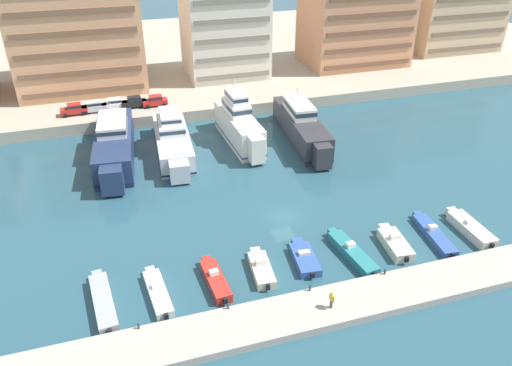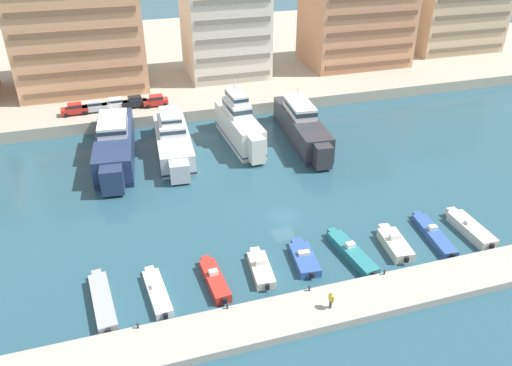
{
  "view_description": "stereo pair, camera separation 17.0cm",
  "coord_description": "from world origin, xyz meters",
  "px_view_note": "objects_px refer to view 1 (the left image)",
  "views": [
    {
      "loc": [
        -17.32,
        -44.82,
        32.55
      ],
      "look_at": [
        -2.04,
        4.32,
        2.5
      ],
      "focal_mm": 35.0,
      "sensor_mm": 36.0,
      "label": 1
    },
    {
      "loc": [
        -17.15,
        -44.87,
        32.55
      ],
      "look_at": [
        -2.04,
        4.32,
        2.5
      ],
      "focal_mm": 35.0,
      "sensor_mm": 36.0,
      "label": 2
    }
  ],
  "objects_px": {
    "motorboat_cream_far_right": "(470,228)",
    "car_red_center": "(155,100)",
    "motorboat_cream_center_left": "(261,269)",
    "motorboat_blue_center": "(304,258)",
    "yacht_silver_left": "(173,139)",
    "motorboat_grey_far_left": "(103,302)",
    "car_white_mid_left": "(114,103)",
    "motorboat_blue_right": "(434,234)",
    "car_red_far_left": "(74,109)",
    "pedestrian_near_edge": "(332,298)",
    "motorboat_red_mid_left": "(215,280)",
    "motorboat_white_left": "(158,292)",
    "motorboat_teal_center_right": "(352,252)",
    "motorboat_cream_mid_right": "(395,243)",
    "yacht_navy_far_left": "(114,144)",
    "car_silver_left": "(94,106)",
    "car_black_center_left": "(134,102)",
    "yacht_charcoal_center_left": "(301,126)",
    "yacht_ivory_mid_left": "(239,125)"
  },
  "relations": [
    {
      "from": "yacht_silver_left",
      "to": "motorboat_white_left",
      "type": "distance_m",
      "value": 29.99
    },
    {
      "from": "motorboat_teal_center_right",
      "to": "motorboat_white_left",
      "type": "bearing_deg",
      "value": 179.88
    },
    {
      "from": "motorboat_red_mid_left",
      "to": "motorboat_blue_center",
      "type": "xyz_separation_m",
      "value": [
        9.44,
        0.56,
        -0.07
      ]
    },
    {
      "from": "car_white_mid_left",
      "to": "car_red_center",
      "type": "relative_size",
      "value": 1.02
    },
    {
      "from": "yacht_silver_left",
      "to": "motorboat_grey_far_left",
      "type": "height_order",
      "value": "yacht_silver_left"
    },
    {
      "from": "motorboat_blue_center",
      "to": "yacht_charcoal_center_left",
      "type": "bearing_deg",
      "value": 69.0
    },
    {
      "from": "yacht_charcoal_center_left",
      "to": "pedestrian_near_edge",
      "type": "height_order",
      "value": "yacht_charcoal_center_left"
    },
    {
      "from": "motorboat_cream_mid_right",
      "to": "motorboat_cream_far_right",
      "type": "xyz_separation_m",
      "value": [
        9.42,
        -0.02,
        -0.01
      ]
    },
    {
      "from": "yacht_navy_far_left",
      "to": "motorboat_white_left",
      "type": "height_order",
      "value": "yacht_navy_far_left"
    },
    {
      "from": "motorboat_red_mid_left",
      "to": "car_black_center_left",
      "type": "height_order",
      "value": "car_black_center_left"
    },
    {
      "from": "motorboat_blue_center",
      "to": "motorboat_white_left",
      "type": "bearing_deg",
      "value": -177.72
    },
    {
      "from": "car_red_center",
      "to": "yacht_navy_far_left",
      "type": "bearing_deg",
      "value": -118.81
    },
    {
      "from": "motorboat_cream_center_left",
      "to": "pedestrian_near_edge",
      "type": "bearing_deg",
      "value": -59.85
    },
    {
      "from": "motorboat_cream_center_left",
      "to": "motorboat_cream_far_right",
      "type": "relative_size",
      "value": 0.82
    },
    {
      "from": "car_red_far_left",
      "to": "pedestrian_near_edge",
      "type": "xyz_separation_m",
      "value": [
        21.58,
        -50.29,
        -1.02
      ]
    },
    {
      "from": "car_white_mid_left",
      "to": "pedestrian_near_edge",
      "type": "bearing_deg",
      "value": -73.23
    },
    {
      "from": "motorboat_red_mid_left",
      "to": "car_red_far_left",
      "type": "xyz_separation_m",
      "value": [
        -12.67,
        43.36,
        2.37
      ]
    },
    {
      "from": "motorboat_white_left",
      "to": "car_red_far_left",
      "type": "bearing_deg",
      "value": 99.42
    },
    {
      "from": "car_silver_left",
      "to": "car_red_center",
      "type": "height_order",
      "value": "same"
    },
    {
      "from": "motorboat_cream_far_right",
      "to": "car_red_center",
      "type": "distance_m",
      "value": 52.07
    },
    {
      "from": "car_red_far_left",
      "to": "car_silver_left",
      "type": "bearing_deg",
      "value": 3.18
    },
    {
      "from": "motorboat_red_mid_left",
      "to": "pedestrian_near_edge",
      "type": "relative_size",
      "value": 3.82
    },
    {
      "from": "motorboat_cream_mid_right",
      "to": "motorboat_blue_right",
      "type": "distance_m",
      "value": 5.08
    },
    {
      "from": "motorboat_red_mid_left",
      "to": "car_silver_left",
      "type": "height_order",
      "value": "car_silver_left"
    },
    {
      "from": "yacht_navy_far_left",
      "to": "motorboat_grey_far_left",
      "type": "bearing_deg",
      "value": -95.81
    },
    {
      "from": "yacht_ivory_mid_left",
      "to": "motorboat_teal_center_right",
      "type": "relative_size",
      "value": 2.01
    },
    {
      "from": "yacht_charcoal_center_left",
      "to": "motorboat_cream_mid_right",
      "type": "bearing_deg",
      "value": -90.96
    },
    {
      "from": "car_silver_left",
      "to": "car_black_center_left",
      "type": "distance_m",
      "value": 6.34
    },
    {
      "from": "yacht_ivory_mid_left",
      "to": "motorboat_red_mid_left",
      "type": "distance_m",
      "value": 31.6
    },
    {
      "from": "car_black_center_left",
      "to": "car_red_center",
      "type": "height_order",
      "value": "same"
    },
    {
      "from": "motorboat_blue_right",
      "to": "car_red_far_left",
      "type": "height_order",
      "value": "car_red_far_left"
    },
    {
      "from": "motorboat_cream_center_left",
      "to": "car_red_far_left",
      "type": "bearing_deg",
      "value": 111.99
    },
    {
      "from": "yacht_charcoal_center_left",
      "to": "motorboat_blue_center",
      "type": "relative_size",
      "value": 3.38
    },
    {
      "from": "car_white_mid_left",
      "to": "motorboat_blue_right",
      "type": "bearing_deg",
      "value": -54.71
    },
    {
      "from": "motorboat_blue_center",
      "to": "motorboat_cream_mid_right",
      "type": "bearing_deg",
      "value": -3.93
    },
    {
      "from": "yacht_charcoal_center_left",
      "to": "motorboat_red_mid_left",
      "type": "xyz_separation_m",
      "value": [
        -19.85,
        -27.69,
        -1.76
      ]
    },
    {
      "from": "motorboat_cream_mid_right",
      "to": "car_black_center_left",
      "type": "relative_size",
      "value": 1.48
    },
    {
      "from": "yacht_silver_left",
      "to": "car_red_center",
      "type": "distance_m",
      "value": 14.03
    },
    {
      "from": "motorboat_white_left",
      "to": "motorboat_blue_right",
      "type": "bearing_deg",
      "value": 0.55
    },
    {
      "from": "motorboat_grey_far_left",
      "to": "motorboat_cream_mid_right",
      "type": "distance_m",
      "value": 29.75
    },
    {
      "from": "car_red_far_left",
      "to": "car_red_center",
      "type": "bearing_deg",
      "value": -0.43
    },
    {
      "from": "motorboat_grey_far_left",
      "to": "motorboat_teal_center_right",
      "type": "xyz_separation_m",
      "value": [
        24.8,
        -0.15,
        -0.02
      ]
    },
    {
      "from": "motorboat_cream_center_left",
      "to": "motorboat_blue_center",
      "type": "distance_m",
      "value": 4.72
    },
    {
      "from": "motorboat_white_left",
      "to": "pedestrian_near_edge",
      "type": "relative_size",
      "value": 4.07
    },
    {
      "from": "motorboat_grey_far_left",
      "to": "motorboat_blue_center",
      "type": "height_order",
      "value": "motorboat_blue_center"
    },
    {
      "from": "motorboat_teal_center_right",
      "to": "motorboat_cream_mid_right",
      "type": "height_order",
      "value": "motorboat_cream_mid_right"
    },
    {
      "from": "yacht_navy_far_left",
      "to": "motorboat_cream_mid_right",
      "type": "bearing_deg",
      "value": -48.07
    },
    {
      "from": "motorboat_grey_far_left",
      "to": "car_silver_left",
      "type": "distance_m",
      "value": 43.51
    },
    {
      "from": "motorboat_red_mid_left",
      "to": "motorboat_cream_center_left",
      "type": "relative_size",
      "value": 1.11
    },
    {
      "from": "car_silver_left",
      "to": "car_black_center_left",
      "type": "xyz_separation_m",
      "value": [
        6.34,
        0.2,
        0.0
      ]
    }
  ]
}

